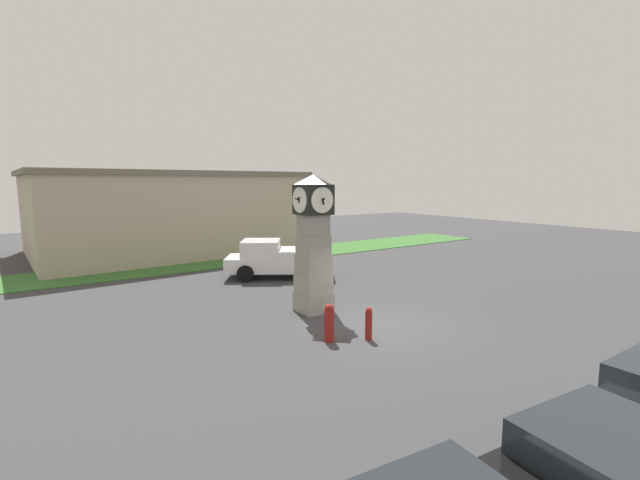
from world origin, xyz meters
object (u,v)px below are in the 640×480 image
(clock_tower, at_px, (313,243))
(bollard_near_tower, at_px, (329,322))
(car_near_tower, at_px, (616,471))
(pickup_truck, at_px, (279,259))
(bollard_mid_row, at_px, (369,323))

(clock_tower, height_order, bollard_near_tower, clock_tower)
(car_near_tower, relative_size, pickup_truck, 0.74)
(bollard_near_tower, distance_m, pickup_truck, 8.87)
(clock_tower, xyz_separation_m, pickup_truck, (1.65, 5.61, -1.57))
(clock_tower, distance_m, bollard_mid_row, 3.86)
(bollard_near_tower, height_order, bollard_mid_row, bollard_near_tower)
(car_near_tower, height_order, pickup_truck, pickup_truck)
(bollard_near_tower, xyz_separation_m, car_near_tower, (-0.60, -7.70, 0.15))
(clock_tower, height_order, bollard_mid_row, clock_tower)
(clock_tower, xyz_separation_m, bollard_near_tower, (-1.26, -2.76, -1.92))
(bollard_near_tower, height_order, car_near_tower, car_near_tower)
(clock_tower, relative_size, bollard_near_tower, 4.32)
(pickup_truck, bearing_deg, bollard_mid_row, -101.68)
(clock_tower, height_order, pickup_truck, clock_tower)
(bollard_mid_row, xyz_separation_m, car_near_tower, (-1.67, -7.16, 0.23))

